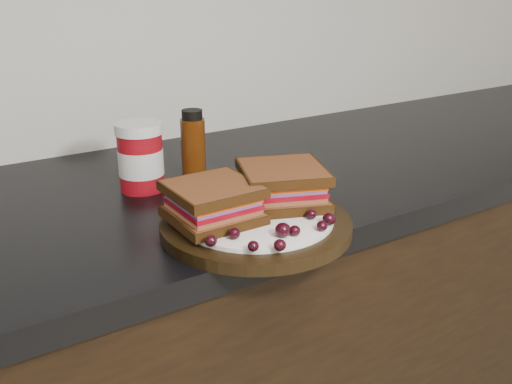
% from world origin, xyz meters
% --- Properties ---
extents(countertop, '(3.98, 0.60, 0.04)m').
position_xyz_m(countertop, '(0.00, 1.70, 0.88)').
color(countertop, black).
rests_on(countertop, base_cabinets).
extents(plate, '(0.28, 0.28, 0.02)m').
position_xyz_m(plate, '(0.20, 1.47, 0.91)').
color(plate, black).
rests_on(plate, countertop).
extents(sandwich_left, '(0.12, 0.12, 0.05)m').
position_xyz_m(sandwich_left, '(0.14, 1.49, 0.95)').
color(sandwich_left, brown).
rests_on(sandwich_left, plate).
extents(sandwich_right, '(0.16, 0.16, 0.06)m').
position_xyz_m(sandwich_right, '(0.26, 1.49, 0.95)').
color(sandwich_right, brown).
rests_on(sandwich_right, plate).
extents(grape_0, '(0.02, 0.02, 0.02)m').
position_xyz_m(grape_0, '(0.10, 1.42, 0.93)').
color(grape_0, black).
rests_on(grape_0, plate).
extents(grape_1, '(0.02, 0.02, 0.02)m').
position_xyz_m(grape_1, '(0.13, 1.42, 0.93)').
color(grape_1, black).
rests_on(grape_1, plate).
extents(grape_2, '(0.01, 0.01, 0.01)m').
position_xyz_m(grape_2, '(0.13, 1.38, 0.93)').
color(grape_2, black).
rests_on(grape_2, plate).
extents(grape_3, '(0.02, 0.02, 0.02)m').
position_xyz_m(grape_3, '(0.16, 1.36, 0.93)').
color(grape_3, black).
rests_on(grape_3, plate).
extents(grape_4, '(0.02, 0.02, 0.02)m').
position_xyz_m(grape_4, '(0.19, 1.39, 0.93)').
color(grape_4, black).
rests_on(grape_4, plate).
extents(grape_5, '(0.02, 0.02, 0.01)m').
position_xyz_m(grape_5, '(0.21, 1.39, 0.93)').
color(grape_5, black).
rests_on(grape_5, plate).
extents(grape_6, '(0.02, 0.02, 0.01)m').
position_xyz_m(grape_6, '(0.25, 1.38, 0.93)').
color(grape_6, black).
rests_on(grape_6, plate).
extents(grape_7, '(0.02, 0.02, 0.02)m').
position_xyz_m(grape_7, '(0.27, 1.39, 0.93)').
color(grape_7, black).
rests_on(grape_7, plate).
extents(grape_8, '(0.02, 0.02, 0.01)m').
position_xyz_m(grape_8, '(0.26, 1.42, 0.93)').
color(grape_8, black).
rests_on(grape_8, plate).
extents(grape_9, '(0.02, 0.02, 0.02)m').
position_xyz_m(grape_9, '(0.25, 1.45, 0.93)').
color(grape_9, black).
rests_on(grape_9, plate).
extents(grape_10, '(0.02, 0.02, 0.02)m').
position_xyz_m(grape_10, '(0.28, 1.47, 0.93)').
color(grape_10, black).
rests_on(grape_10, plate).
extents(grape_11, '(0.02, 0.02, 0.02)m').
position_xyz_m(grape_11, '(0.27, 1.49, 0.93)').
color(grape_11, black).
rests_on(grape_11, plate).
extents(grape_12, '(0.02, 0.02, 0.02)m').
position_xyz_m(grape_12, '(0.27, 1.51, 0.93)').
color(grape_12, black).
rests_on(grape_12, plate).
extents(grape_13, '(0.02, 0.02, 0.02)m').
position_xyz_m(grape_13, '(0.15, 1.53, 0.93)').
color(grape_13, black).
rests_on(grape_13, plate).
extents(grape_14, '(0.02, 0.02, 0.01)m').
position_xyz_m(grape_14, '(0.13, 1.51, 0.93)').
color(grape_14, black).
rests_on(grape_14, plate).
extents(grape_15, '(0.02, 0.02, 0.02)m').
position_xyz_m(grape_15, '(0.14, 1.48, 0.93)').
color(grape_15, black).
rests_on(grape_15, plate).
extents(grape_16, '(0.02, 0.02, 0.02)m').
position_xyz_m(grape_16, '(0.12, 1.46, 0.93)').
color(grape_16, black).
rests_on(grape_16, plate).
extents(grape_17, '(0.02, 0.02, 0.02)m').
position_xyz_m(grape_17, '(0.16, 1.51, 0.93)').
color(grape_17, black).
rests_on(grape_17, plate).
extents(grape_18, '(0.02, 0.02, 0.02)m').
position_xyz_m(grape_18, '(0.13, 1.51, 0.93)').
color(grape_18, black).
rests_on(grape_18, plate).
extents(grape_19, '(0.02, 0.02, 0.02)m').
position_xyz_m(grape_19, '(0.13, 1.48, 0.93)').
color(grape_19, black).
rests_on(grape_19, plate).
extents(condiment_jar, '(0.11, 0.11, 0.12)m').
position_xyz_m(condiment_jar, '(0.12, 1.72, 0.96)').
color(condiment_jar, maroon).
rests_on(condiment_jar, countertop).
extents(oil_bottle, '(0.05, 0.05, 0.12)m').
position_xyz_m(oil_bottle, '(0.23, 1.74, 0.96)').
color(oil_bottle, '#481F07').
rests_on(oil_bottle, countertop).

